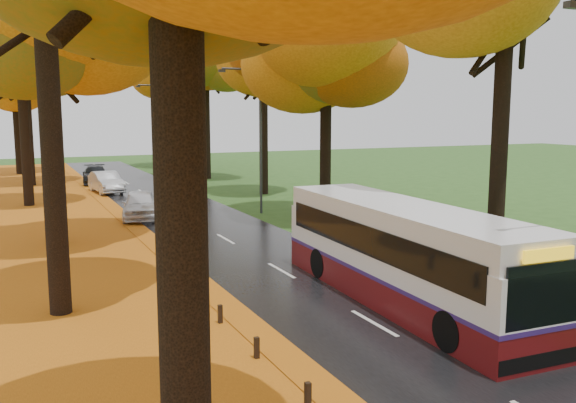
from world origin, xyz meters
TOP-DOWN VIEW (x-y plane):
  - road at (0.00, 25.00)m, footprint 6.50×90.00m
  - centre_line at (0.00, 25.00)m, footprint 0.12×90.00m
  - leaf_verge at (-9.00, 25.00)m, footprint 12.00×90.00m
  - leaf_drift at (-3.05, 25.00)m, footprint 0.90×90.00m
  - trees_left at (-7.18, 27.06)m, footprint 9.20×74.00m
  - trees_right at (7.19, 26.91)m, footprint 9.30×74.20m
  - streetlamp_mid at (3.95, 30.00)m, footprint 2.45×0.18m
  - streetlamp_far at (3.95, 52.00)m, footprint 2.45×0.18m
  - bus at (1.81, 13.27)m, footprint 2.97×11.09m
  - car_white at (-2.35, 30.92)m, footprint 2.64×4.65m
  - car_silver at (-2.35, 42.44)m, footprint 2.01×4.60m
  - car_dark at (-2.27, 48.59)m, footprint 2.42×4.89m

SIDE VIEW (x-z plane):
  - leaf_verge at x=-9.00m, z-range 0.00..0.02m
  - road at x=0.00m, z-range 0.00..0.04m
  - leaf_drift at x=-3.05m, z-range 0.04..0.05m
  - centre_line at x=0.00m, z-range 0.04..0.05m
  - car_dark at x=-2.27m, z-range 0.04..1.41m
  - car_silver at x=-2.35m, z-range 0.04..1.51m
  - car_white at x=-2.35m, z-range 0.04..1.53m
  - bus at x=1.81m, z-range 0.11..3.00m
  - streetlamp_mid at x=3.95m, z-range 0.71..8.71m
  - streetlamp_far at x=3.95m, z-range 0.71..8.71m
  - trees_left at x=-7.18m, z-range 2.59..16.48m
  - trees_right at x=7.19m, z-range 2.71..16.67m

